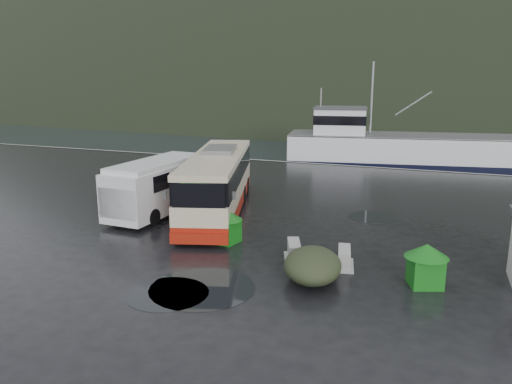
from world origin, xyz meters
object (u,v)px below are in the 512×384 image
at_px(coach_bus, 218,211).
at_px(jersey_barrier_a, 294,260).
at_px(waste_bin_left, 226,242).
at_px(white_van, 160,213).
at_px(jersey_barrier_b, 344,267).
at_px(fishing_trawler, 399,154).
at_px(dome_tent, 312,280).
at_px(waste_bin_right, 424,285).

height_order(coach_bus, jersey_barrier_a, coach_bus).
height_order(waste_bin_left, jersey_barrier_a, waste_bin_left).
bearing_deg(white_van, jersey_barrier_b, -18.28).
bearing_deg(waste_bin_left, fishing_trawler, 80.46).
xyz_separation_m(waste_bin_left, jersey_barrier_b, (5.28, -0.99, 0.00)).
distance_m(dome_tent, fishing_trawler, 30.82).
relative_size(white_van, dome_tent, 2.40).
height_order(waste_bin_right, jersey_barrier_b, waste_bin_right).
bearing_deg(dome_tent, white_van, 149.58).
height_order(coach_bus, fishing_trawler, fishing_trawler).
bearing_deg(waste_bin_left, coach_bus, 118.61).
height_order(waste_bin_right, fishing_trawler, fishing_trawler).
height_order(waste_bin_left, waste_bin_right, waste_bin_right).
height_order(white_van, jersey_barrier_b, white_van).
bearing_deg(fishing_trawler, dome_tent, -99.93).
height_order(coach_bus, waste_bin_right, coach_bus).
xyz_separation_m(coach_bus, waste_bin_right, (10.59, -6.14, 0.00)).
height_order(coach_bus, white_van, coach_bus).
xyz_separation_m(waste_bin_left, dome_tent, (4.49, -2.64, 0.00)).
bearing_deg(white_van, waste_bin_right, -16.88).
bearing_deg(dome_tent, coach_bus, 134.39).
bearing_deg(waste_bin_right, white_van, 160.38).
relative_size(dome_tent, jersey_barrier_a, 1.94).
bearing_deg(white_van, waste_bin_left, -27.66).
relative_size(coach_bus, dome_tent, 4.16).
xyz_separation_m(coach_bus, dome_tent, (6.89, -7.04, 0.00)).
xyz_separation_m(white_van, waste_bin_right, (13.31, -4.74, 0.00)).
xyz_separation_m(waste_bin_right, fishing_trawler, (-3.45, 29.92, 0.00)).
height_order(jersey_barrier_a, fishing_trawler, fishing_trawler).
bearing_deg(jersey_barrier_b, fishing_trawler, 91.08).
xyz_separation_m(white_van, dome_tent, (9.61, -5.64, 0.00)).
relative_size(white_van, jersey_barrier_b, 4.76).
bearing_deg(coach_bus, fishing_trawler, 56.25).
bearing_deg(jersey_barrier_b, waste_bin_left, 169.35).
xyz_separation_m(coach_bus, jersey_barrier_b, (7.68, -5.40, 0.00)).
relative_size(waste_bin_left, fishing_trawler, 0.06).
bearing_deg(jersey_barrier_a, white_van, 154.76).
distance_m(waste_bin_right, jersey_barrier_a, 4.92).
bearing_deg(fishing_trawler, jersey_barrier_b, -98.40).
relative_size(waste_bin_left, jersey_barrier_a, 1.01).
height_order(white_van, waste_bin_right, white_van).
bearing_deg(dome_tent, fishing_trawler, 89.55).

